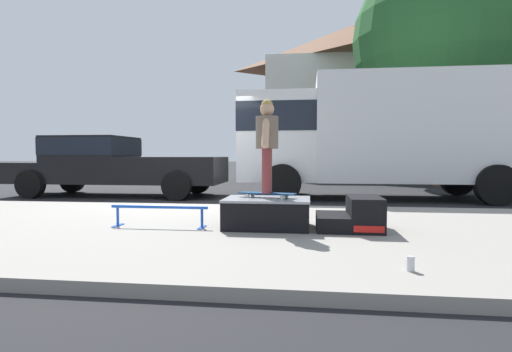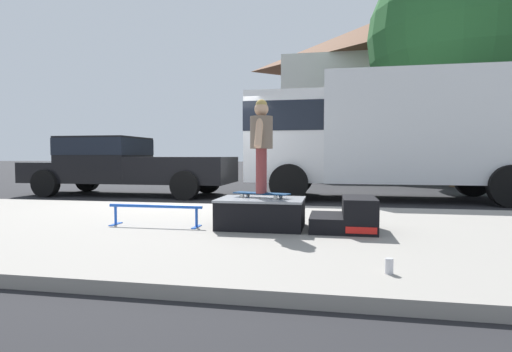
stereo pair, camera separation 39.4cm
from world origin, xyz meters
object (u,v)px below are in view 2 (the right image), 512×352
Objects in this scene: pickup_truck_black at (124,163)px; skate_box at (261,212)px; kicker_ramp at (349,217)px; street_tree_main at (473,42)px; grind_rail at (155,210)px; soda_can at (389,266)px; box_truck at (387,131)px; skater_kid at (261,138)px; skateboard at (261,194)px.

skate_box is at bearing -46.56° from pickup_truck_black.
kicker_ramp is 0.10× the size of street_tree_main.
grind_rail is at bearing -174.55° from skate_box.
grind_rail is at bearing -57.46° from pickup_truck_black.
pickup_truck_black is at bearing 122.54° from grind_rail.
pickup_truck_black is (-5.90, 5.01, 0.59)m from kicker_ramp.
pickup_truck_black reaches higher than soda_can.
street_tree_main is at bearing 60.20° from skate_box.
box_truck is 6.64m from street_tree_main.
box_truck reaches higher than kicker_ramp.
skater_kid is at bearing 125.68° from soda_can.
box_truck is at bearing -125.89° from street_tree_main.
pickup_truck_black is (-4.74, 4.95, 0.32)m from skateboard.
skateboard is 5.73m from box_truck.
skate_box is at bearing -119.80° from street_tree_main.
skate_box is 0.17× the size of box_truck.
street_tree_main is (5.66, 9.81, 4.41)m from skateboard.
box_truck is (2.27, 5.19, 1.37)m from skate_box.
box_truck is 7.06m from pickup_truck_black.
box_truck is at bearing 66.08° from skater_kid.
skate_box is 2.36m from soda_can.
skate_box is 0.25m from skateboard.
box_truck is (3.73, 5.33, 1.36)m from grind_rail.
skater_kid is 2.67m from soda_can.
street_tree_main reaches higher than kicker_ramp.
grind_rail is 0.16× the size of street_tree_main.
skateboard is 2.44m from soda_can.
street_tree_main is at bearing 54.11° from box_truck.
street_tree_main is at bearing 60.02° from skater_kid.
pickup_truck_black is at bearing 133.44° from skate_box.
soda_can is 0.02× the size of pickup_truck_black.
skater_kid reaches higher than soda_can.
skate_box is 1.42× the size of skateboard.
skate_box is 6.92m from pickup_truck_black.
skateboard is 0.10× the size of street_tree_main.
grind_rail is 1.48m from skateboard.
skateboard is at bearing 7.76° from grind_rail.
skater_kid reaches higher than skateboard.
skateboard is at bearing -46.27° from pickup_truck_black.
street_tree_main reaches higher than skater_kid.
skateboard is at bearing -119.98° from street_tree_main.
kicker_ramp is 1.92m from soda_can.
skateboard is 0.14× the size of pickup_truck_black.
street_tree_main reaches higher than soda_can.
street_tree_main reaches higher than skateboard.
skater_kid is 11.90m from street_tree_main.
street_tree_main is (5.65, 9.87, 4.65)m from skate_box.
skateboard reaches higher than grind_rail.
kicker_ramp is 1.55m from skater_kid.
skateboard is at bearing 125.68° from soda_can.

